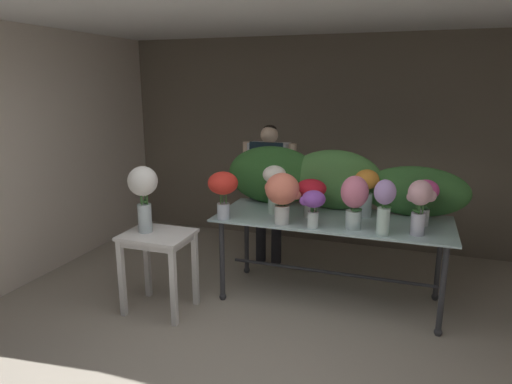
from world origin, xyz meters
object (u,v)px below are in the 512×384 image
(vase_ivory_anemones, at_px, (274,184))
(florist, at_px, (269,179))
(display_table_glass, at_px, (332,230))
(vase_white_roses_tall, at_px, (143,190))
(vase_fuchsia_ranunculus, at_px, (425,195))
(vase_lilac_roses, at_px, (384,203))
(vase_coral_lilies, at_px, (282,192))
(vase_scarlet_stock, at_px, (223,187))
(side_table_white, at_px, (158,246))
(vase_crimson_dahlias, at_px, (311,193))
(vase_violet_freesia, at_px, (313,204))
(vase_rosy_hydrangea, at_px, (354,198))
(vase_sunset_peonies, at_px, (366,188))
(vase_blush_snapdragons, at_px, (420,202))

(vase_ivory_anemones, bearing_deg, florist, 111.24)
(display_table_glass, relative_size, vase_white_roses_tall, 3.58)
(vase_fuchsia_ranunculus, relative_size, vase_white_roses_tall, 0.68)
(florist, height_order, vase_lilac_roses, florist)
(vase_coral_lilies, bearing_deg, display_table_glass, 38.13)
(vase_scarlet_stock, distance_m, vase_coral_lilies, 0.56)
(vase_ivory_anemones, relative_size, vase_white_roses_tall, 0.78)
(side_table_white, distance_m, vase_crimson_dahlias, 1.51)
(vase_lilac_roses, bearing_deg, florist, 141.37)
(vase_fuchsia_ranunculus, bearing_deg, vase_violet_freesia, -156.51)
(vase_violet_freesia, bearing_deg, vase_ivory_anemones, 144.73)
(side_table_white, xyz_separation_m, vase_coral_lilies, (1.06, 0.40, 0.50))
(vase_scarlet_stock, xyz_separation_m, vase_white_roses_tall, (-0.63, -0.36, 0.00))
(vase_white_roses_tall, bearing_deg, vase_scarlet_stock, 30.04)
(vase_ivory_anemones, height_order, vase_white_roses_tall, vase_white_roses_tall)
(vase_crimson_dahlias, bearing_deg, vase_ivory_anemones, -178.80)
(side_table_white, bearing_deg, vase_ivory_anemones, 37.46)
(vase_crimson_dahlias, height_order, vase_rosy_hydrangea, vase_rosy_hydrangea)
(side_table_white, xyz_separation_m, florist, (0.61, 1.45, 0.38))
(vase_violet_freesia, bearing_deg, side_table_white, -164.62)
(display_table_glass, distance_m, vase_sunset_peonies, 0.52)
(florist, bearing_deg, vase_white_roses_tall, -116.63)
(vase_blush_snapdragons, height_order, vase_scarlet_stock, vase_blush_snapdragons)
(vase_rosy_hydrangea, bearing_deg, vase_violet_freesia, -165.05)
(vase_fuchsia_ranunculus, bearing_deg, vase_lilac_roses, -129.06)
(vase_violet_freesia, height_order, vase_coral_lilies, vase_coral_lilies)
(vase_coral_lilies, bearing_deg, vase_white_roses_tall, -161.21)
(vase_white_roses_tall, bearing_deg, vase_ivory_anemones, 34.00)
(display_table_glass, distance_m, vase_white_roses_tall, 1.80)
(vase_crimson_dahlias, xyz_separation_m, vase_lilac_roses, (0.69, -0.32, 0.04))
(vase_ivory_anemones, distance_m, vase_crimson_dahlias, 0.37)
(vase_ivory_anemones, relative_size, vase_sunset_peonies, 1.04)
(vase_ivory_anemones, bearing_deg, vase_blush_snapdragons, -9.03)
(vase_ivory_anemones, bearing_deg, vase_crimson_dahlias, 1.20)
(vase_crimson_dahlias, distance_m, vase_lilac_roses, 0.76)
(vase_sunset_peonies, height_order, vase_rosy_hydrangea, vase_rosy_hydrangea)
(side_table_white, relative_size, vase_coral_lilies, 1.63)
(vase_fuchsia_ranunculus, xyz_separation_m, vase_sunset_peonies, (-0.52, 0.10, 0.01))
(side_table_white, xyz_separation_m, vase_scarlet_stock, (0.50, 0.36, 0.51))
(side_table_white, height_order, vase_blush_snapdragons, vase_blush_snapdragons)
(vase_ivory_anemones, distance_m, vase_coral_lilies, 0.33)
(vase_sunset_peonies, relative_size, vase_blush_snapdragons, 0.97)
(vase_white_roses_tall, bearing_deg, vase_lilac_roses, 10.21)
(vase_sunset_peonies, distance_m, vase_scarlet_stock, 1.35)
(vase_ivory_anemones, bearing_deg, display_table_glass, 3.24)
(side_table_white, bearing_deg, vase_scarlet_stock, 35.71)
(vase_violet_freesia, xyz_separation_m, vase_rosy_hydrangea, (0.34, 0.09, 0.06))
(vase_rosy_hydrangea, relative_size, vase_white_roses_tall, 0.78)
(vase_crimson_dahlias, height_order, vase_scarlet_stock, vase_scarlet_stock)
(vase_sunset_peonies, distance_m, vase_violet_freesia, 0.65)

